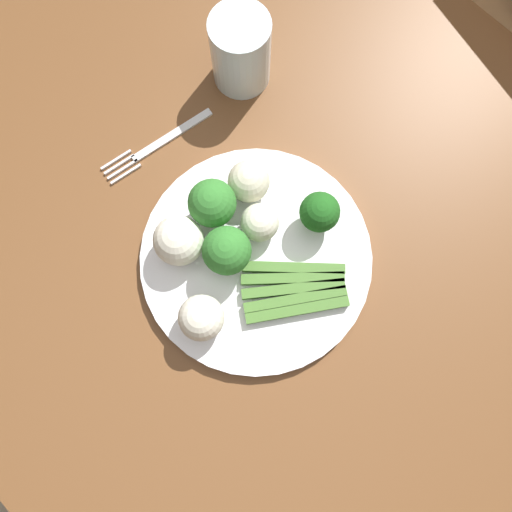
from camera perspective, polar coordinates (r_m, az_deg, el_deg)
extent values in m
cube|color=#B7A88E|center=(1.35, 1.48, -6.05)|extent=(6.00, 6.00, 0.02)
cube|color=brown|center=(0.63, 3.17, 0.96)|extent=(1.26, 0.87, 0.04)
cylinder|color=brown|center=(1.28, -4.90, 27.47)|extent=(0.07, 0.07, 0.70)
cylinder|color=#9E754C|center=(1.48, 27.10, 20.16)|extent=(0.04, 0.04, 0.45)
cylinder|color=#9E754C|center=(1.26, 24.72, 2.41)|extent=(0.04, 0.04, 0.45)
cylinder|color=#9E754C|center=(1.29, 16.04, 15.00)|extent=(0.04, 0.04, 0.45)
cylinder|color=white|center=(0.59, 0.00, -0.25)|extent=(0.28, 0.28, 0.01)
cube|color=#47752D|center=(0.58, 4.40, -1.43)|extent=(0.10, 0.09, 0.01)
cube|color=#47752D|center=(0.58, 4.30, -2.65)|extent=(0.09, 0.10, 0.01)
cube|color=#47752D|center=(0.58, 4.36, -3.89)|extent=(0.09, 0.10, 0.01)
cube|color=#47752D|center=(0.57, 4.60, -5.11)|extent=(0.08, 0.11, 0.01)
cube|color=#47752D|center=(0.57, 4.84, -6.34)|extent=(0.08, 0.11, 0.01)
cylinder|color=#4C7F2B|center=(0.60, 7.15, 4.39)|extent=(0.02, 0.02, 0.02)
sphere|color=#1E5B1C|center=(0.57, 7.48, 5.13)|extent=(0.05, 0.05, 0.05)
cylinder|color=#609E3D|center=(0.59, -4.90, 5.25)|extent=(0.02, 0.02, 0.02)
sphere|color=#337A2D|center=(0.56, -5.17, 6.19)|extent=(0.06, 0.06, 0.06)
cylinder|color=#609E3D|center=(0.58, -3.28, -0.05)|extent=(0.02, 0.02, 0.02)
sphere|color=#337A2D|center=(0.55, -3.46, 0.63)|extent=(0.06, 0.06, 0.06)
sphere|color=white|center=(0.57, -9.06, 1.80)|extent=(0.06, 0.06, 0.06)
sphere|color=white|center=(0.55, -6.68, -6.95)|extent=(0.05, 0.05, 0.05)
sphere|color=silver|center=(0.57, 0.45, 3.95)|extent=(0.05, 0.05, 0.05)
sphere|color=beige|center=(0.59, -0.86, 8.74)|extent=(0.05, 0.05, 0.05)
cube|color=silver|center=(0.66, -9.50, 14.03)|extent=(0.03, 0.12, 0.00)
cube|color=silver|center=(0.66, -16.07, 10.79)|extent=(0.01, 0.04, 0.00)
cube|color=silver|center=(0.66, -15.72, 10.28)|extent=(0.01, 0.04, 0.00)
cube|color=silver|center=(0.66, -15.36, 9.77)|extent=(0.01, 0.04, 0.00)
cube|color=silver|center=(0.65, -15.00, 9.26)|extent=(0.01, 0.04, 0.00)
cylinder|color=silver|center=(0.66, -1.81, 22.84)|extent=(0.08, 0.08, 0.10)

